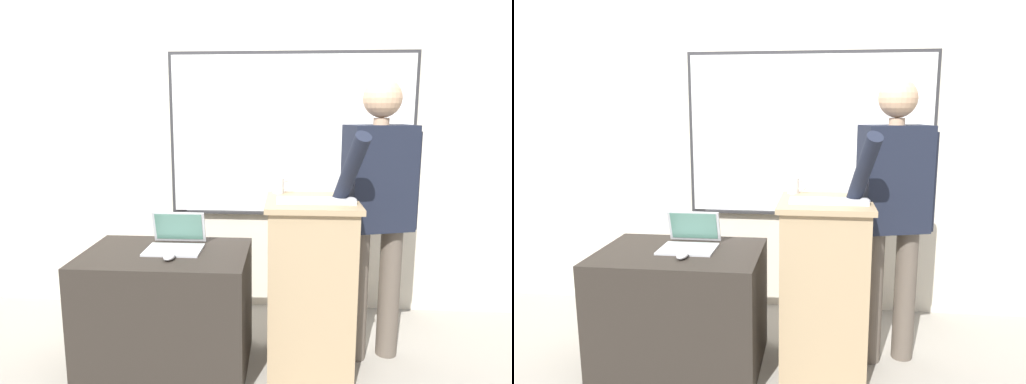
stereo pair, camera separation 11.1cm
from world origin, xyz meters
TOP-DOWN VIEW (x-y plane):
  - back_wall at (0.01, 1.37)m, footprint 6.40×0.17m
  - lectern_podium at (0.49, 0.47)m, footprint 0.52×0.53m
  - side_desk at (-0.35, 0.42)m, footprint 0.95×0.65m
  - person_presenter at (0.89, 0.61)m, footprint 0.56×0.61m
  - laptop at (-0.30, 0.51)m, footprint 0.33×0.30m
  - wireless_keyboard at (0.51, 0.41)m, footprint 0.43×0.14m
  - computer_mouse_by_laptop at (-0.29, 0.29)m, footprint 0.06×0.10m
  - computer_mouse_by_keyboard at (0.70, 0.39)m, footprint 0.06×0.10m
  - coffee_mug at (0.30, 0.67)m, footprint 0.12×0.07m

SIDE VIEW (x-z plane):
  - side_desk at x=-0.35m, z-range 0.00..0.72m
  - lectern_podium at x=0.49m, z-range 0.00..1.03m
  - computer_mouse_by_laptop at x=-0.29m, z-range 0.72..0.75m
  - laptop at x=-0.30m, z-range 0.67..0.87m
  - person_presenter at x=0.89m, z-range 0.13..1.83m
  - wireless_keyboard at x=0.51m, z-range 1.02..1.04m
  - computer_mouse_by_keyboard at x=0.70m, z-range 1.02..1.06m
  - coffee_mug at x=0.30m, z-range 1.02..1.12m
  - back_wall at x=0.01m, z-range -0.01..2.96m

